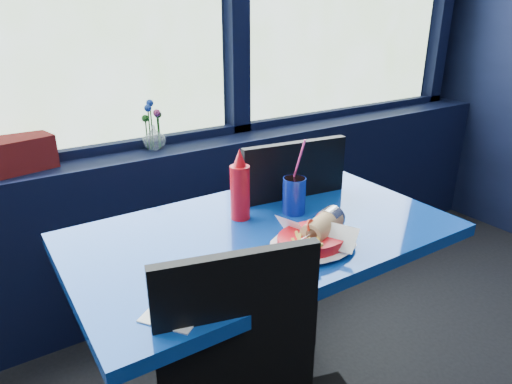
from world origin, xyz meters
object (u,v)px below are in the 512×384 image
at_px(food_basket, 315,237).
at_px(soda_cup, 294,195).
at_px(flower_vase, 154,134).
at_px(near_table, 263,278).
at_px(chair_near_back, 271,233).
at_px(ketchup_bottle, 240,188).

height_order(food_basket, soda_cup, soda_cup).
relative_size(flower_vase, food_basket, 0.89).
bearing_deg(near_table, chair_near_back, 50.98).
bearing_deg(chair_near_back, flower_vase, -59.89).
xyz_separation_m(food_basket, ketchup_bottle, (-0.08, 0.29, 0.07)).
relative_size(flower_vase, ketchup_bottle, 0.93).
xyz_separation_m(food_basket, soda_cup, (0.10, 0.23, 0.03)).
bearing_deg(soda_cup, chair_near_back, 73.28).
height_order(chair_near_back, soda_cup, soda_cup).
xyz_separation_m(chair_near_back, flower_vase, (-0.25, 0.59, 0.32)).
distance_m(chair_near_back, flower_vase, 0.71).
distance_m(flower_vase, soda_cup, 0.84).
relative_size(flower_vase, soda_cup, 0.85).
relative_size(near_table, ketchup_bottle, 4.95).
distance_m(near_table, chair_near_back, 0.36).
height_order(chair_near_back, ketchup_bottle, ketchup_bottle).
distance_m(near_table, soda_cup, 0.30).
distance_m(near_table, food_basket, 0.29).
xyz_separation_m(chair_near_back, soda_cup, (-0.07, -0.23, 0.26)).
bearing_deg(food_basket, flower_vase, 97.21).
xyz_separation_m(near_table, food_basket, (0.06, -0.18, 0.21)).
xyz_separation_m(chair_near_back, ketchup_bottle, (-0.25, -0.17, 0.30)).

